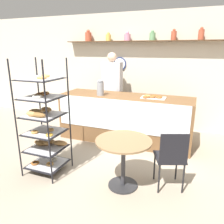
{
  "coord_description": "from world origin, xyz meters",
  "views": [
    {
      "loc": [
        1.33,
        -3.0,
        1.88
      ],
      "look_at": [
        0.0,
        0.4,
        0.82
      ],
      "focal_mm": 35.0,
      "sensor_mm": 36.0,
      "label": 1
    }
  ],
  "objects_px": {
    "coffee_carafe": "(100,88)",
    "donut_tray_counter": "(152,97)",
    "person_worker": "(112,88)",
    "pastry_rack": "(44,123)",
    "cafe_table": "(123,151)",
    "cafe_chair": "(171,155)"
  },
  "relations": [
    {
      "from": "cafe_table",
      "to": "cafe_chair",
      "type": "xyz_separation_m",
      "value": [
        0.62,
        0.15,
        -0.01
      ]
    },
    {
      "from": "pastry_rack",
      "to": "donut_tray_counter",
      "type": "xyz_separation_m",
      "value": [
        1.31,
        1.6,
        0.18
      ]
    },
    {
      "from": "cafe_table",
      "to": "cafe_chair",
      "type": "height_order",
      "value": "cafe_chair"
    },
    {
      "from": "cafe_chair",
      "to": "coffee_carafe",
      "type": "height_order",
      "value": "coffee_carafe"
    },
    {
      "from": "pastry_rack",
      "to": "cafe_table",
      "type": "height_order",
      "value": "pastry_rack"
    },
    {
      "from": "coffee_carafe",
      "to": "cafe_table",
      "type": "bearing_deg",
      "value": -55.47
    },
    {
      "from": "pastry_rack",
      "to": "cafe_chair",
      "type": "distance_m",
      "value": 1.9
    },
    {
      "from": "coffee_carafe",
      "to": "donut_tray_counter",
      "type": "height_order",
      "value": "coffee_carafe"
    },
    {
      "from": "person_worker",
      "to": "cafe_table",
      "type": "height_order",
      "value": "person_worker"
    },
    {
      "from": "coffee_carafe",
      "to": "cafe_chair",
      "type": "bearing_deg",
      "value": -38.58
    },
    {
      "from": "cafe_table",
      "to": "donut_tray_counter",
      "type": "xyz_separation_m",
      "value": [
        0.06,
        1.55,
        0.45
      ]
    },
    {
      "from": "cafe_table",
      "to": "cafe_chair",
      "type": "bearing_deg",
      "value": 13.78
    },
    {
      "from": "person_worker",
      "to": "donut_tray_counter",
      "type": "distance_m",
      "value": 1.26
    },
    {
      "from": "person_worker",
      "to": "donut_tray_counter",
      "type": "bearing_deg",
      "value": -30.49
    },
    {
      "from": "pastry_rack",
      "to": "coffee_carafe",
      "type": "height_order",
      "value": "pastry_rack"
    },
    {
      "from": "pastry_rack",
      "to": "donut_tray_counter",
      "type": "height_order",
      "value": "pastry_rack"
    },
    {
      "from": "cafe_table",
      "to": "coffee_carafe",
      "type": "xyz_separation_m",
      "value": [
        -0.98,
        1.43,
        0.58
      ]
    },
    {
      "from": "pastry_rack",
      "to": "cafe_table",
      "type": "relative_size",
      "value": 2.3
    },
    {
      "from": "person_worker",
      "to": "donut_tray_counter",
      "type": "xyz_separation_m",
      "value": [
        1.09,
        -0.64,
        -0.01
      ]
    },
    {
      "from": "person_worker",
      "to": "donut_tray_counter",
      "type": "height_order",
      "value": "person_worker"
    },
    {
      "from": "pastry_rack",
      "to": "cafe_table",
      "type": "bearing_deg",
      "value": 2.43
    },
    {
      "from": "cafe_chair",
      "to": "coffee_carafe",
      "type": "bearing_deg",
      "value": -60.01
    }
  ]
}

